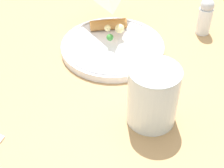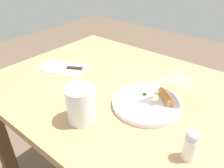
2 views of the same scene
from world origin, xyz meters
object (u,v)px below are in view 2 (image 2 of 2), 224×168
(dining_table, at_px, (126,116))
(butter_knife, at_px, (64,67))
(plate_pizza, at_px, (147,102))
(napkin_folded, at_px, (63,68))
(milk_glass, at_px, (81,105))
(salt_shaker, at_px, (190,145))

(dining_table, distance_m, butter_knife, 0.34)
(plate_pizza, height_order, butter_knife, plate_pizza)
(dining_table, height_order, napkin_folded, napkin_folded)
(dining_table, xyz_separation_m, milk_glass, (0.01, 0.22, 0.18))
(plate_pizza, bearing_deg, salt_shaker, 147.35)
(milk_glass, height_order, butter_knife, milk_glass)
(plate_pizza, distance_m, butter_knife, 0.42)
(dining_table, xyz_separation_m, plate_pizza, (-0.11, 0.04, 0.14))
(dining_table, height_order, salt_shaker, salt_shaker)
(dining_table, distance_m, napkin_folded, 0.35)
(butter_knife, relative_size, salt_shaker, 1.92)
(napkin_folded, bearing_deg, milk_glass, 149.64)
(dining_table, bearing_deg, plate_pizza, 161.82)
(dining_table, distance_m, salt_shaker, 0.38)
(butter_knife, bearing_deg, dining_table, 156.24)
(dining_table, bearing_deg, salt_shaker, 152.12)
(napkin_folded, relative_size, salt_shaker, 2.60)
(plate_pizza, relative_size, butter_knife, 1.34)
(plate_pizza, relative_size, milk_glass, 2.06)
(napkin_folded, height_order, salt_shaker, salt_shaker)
(butter_knife, bearing_deg, milk_glass, 118.36)
(milk_glass, xyz_separation_m, butter_knife, (0.30, -0.19, -0.05))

